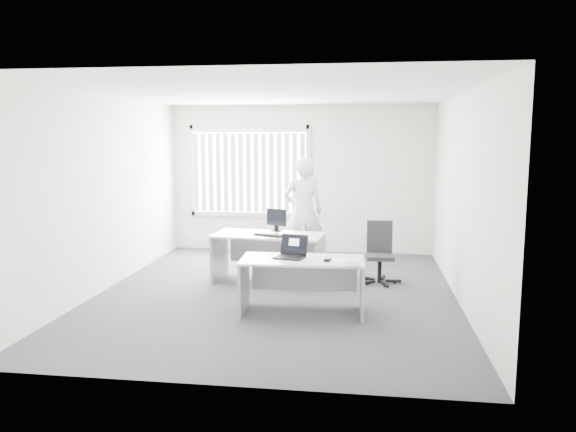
# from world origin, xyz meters

# --- Properties ---
(ground) EXTENTS (6.00, 6.00, 0.00)m
(ground) POSITION_xyz_m (0.00, 0.00, 0.00)
(ground) COLOR #48484F
(ground) RESTS_ON ground
(wall_back) EXTENTS (5.00, 0.02, 2.80)m
(wall_back) POSITION_xyz_m (0.00, 3.00, 1.40)
(wall_back) COLOR silver
(wall_back) RESTS_ON ground
(wall_front) EXTENTS (5.00, 0.02, 2.80)m
(wall_front) POSITION_xyz_m (0.00, -3.00, 1.40)
(wall_front) COLOR silver
(wall_front) RESTS_ON ground
(wall_left) EXTENTS (0.02, 6.00, 2.80)m
(wall_left) POSITION_xyz_m (-2.50, 0.00, 1.40)
(wall_left) COLOR silver
(wall_left) RESTS_ON ground
(wall_right) EXTENTS (0.02, 6.00, 2.80)m
(wall_right) POSITION_xyz_m (2.50, 0.00, 1.40)
(wall_right) COLOR silver
(wall_right) RESTS_ON ground
(ceiling) EXTENTS (5.00, 6.00, 0.02)m
(ceiling) POSITION_xyz_m (0.00, 0.00, 2.80)
(ceiling) COLOR silver
(ceiling) RESTS_ON wall_back
(window) EXTENTS (2.32, 0.06, 1.76)m
(window) POSITION_xyz_m (-1.00, 2.96, 1.55)
(window) COLOR beige
(window) RESTS_ON wall_back
(blinds) EXTENTS (2.20, 0.10, 1.50)m
(blinds) POSITION_xyz_m (-1.00, 2.90, 1.52)
(blinds) COLOR silver
(blinds) RESTS_ON wall_back
(desk_near) EXTENTS (1.56, 0.78, 0.70)m
(desk_near) POSITION_xyz_m (0.46, -0.82, 0.50)
(desk_near) COLOR silver
(desk_near) RESTS_ON ground
(desk_far) EXTENTS (1.71, 0.93, 0.75)m
(desk_far) POSITION_xyz_m (-0.21, 0.61, 0.54)
(desk_far) COLOR silver
(desk_far) RESTS_ON ground
(office_chair) EXTENTS (0.56, 0.56, 0.94)m
(office_chair) POSITION_xyz_m (1.46, 0.84, 0.29)
(office_chair) COLOR black
(office_chair) RESTS_ON ground
(person) EXTENTS (0.77, 0.61, 1.86)m
(person) POSITION_xyz_m (0.18, 1.78, 0.93)
(person) COLOR silver
(person) RESTS_ON ground
(laptop) EXTENTS (0.43, 0.40, 0.28)m
(laptop) POSITION_xyz_m (0.30, -0.81, 0.84)
(laptop) COLOR black
(laptop) RESTS_ON desk_near
(paper_sheet) EXTENTS (0.30, 0.22, 0.00)m
(paper_sheet) POSITION_xyz_m (0.86, -0.83, 0.70)
(paper_sheet) COLOR white
(paper_sheet) RESTS_ON desk_near
(mouse) EXTENTS (0.09, 0.12, 0.05)m
(mouse) POSITION_xyz_m (0.79, -0.90, 0.72)
(mouse) COLOR #AEADB0
(mouse) RESTS_ON paper_sheet
(booklet) EXTENTS (0.17, 0.24, 0.01)m
(booklet) POSITION_xyz_m (1.10, -1.07, 0.71)
(booklet) COLOR silver
(booklet) RESTS_ON desk_near
(keyboard) EXTENTS (0.48, 0.32, 0.02)m
(keyboard) POSITION_xyz_m (-0.18, 0.46, 0.76)
(keyboard) COLOR black
(keyboard) RESTS_ON desk_far
(monitor) EXTENTS (0.36, 0.24, 0.35)m
(monitor) POSITION_xyz_m (-0.14, 0.88, 0.93)
(monitor) COLOR black
(monitor) RESTS_ON desk_far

